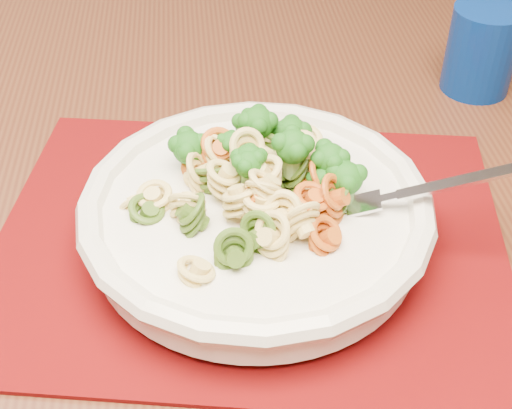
{
  "coord_description": "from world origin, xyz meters",
  "views": [
    {
      "loc": [
        0.17,
        -0.43,
        1.15
      ],
      "look_at": [
        0.19,
        -0.02,
        0.8
      ],
      "focal_mm": 50.0,
      "sensor_mm": 36.0,
      "label": 1
    }
  ],
  "objects": [
    {
      "name": "tumbler",
      "position": [
        0.43,
        0.2,
        0.8
      ],
      "size": [
        0.07,
        0.07,
        0.09
      ],
      "primitive_type": "cylinder",
      "color": "navy",
      "rests_on": "dining_table"
    },
    {
      "name": "fork",
      "position": [
        0.27,
        -0.03,
        0.8
      ],
      "size": [
        0.18,
        0.04,
        0.08
      ],
      "primitive_type": null,
      "rotation": [
        0.0,
        -0.35,
        -0.11
      ],
      "color": "silver",
      "rests_on": "pasta_bowl"
    },
    {
      "name": "dining_table",
      "position": [
        0.17,
        0.1,
        0.65
      ],
      "size": [
        1.38,
        0.93,
        0.75
      ],
      "rotation": [
        0.0,
        0.0,
        0.05
      ],
      "color": "#4E2916",
      "rests_on": "ground"
    },
    {
      "name": "pasta_broccoli_heap",
      "position": [
        0.19,
        -0.02,
        0.8
      ],
      "size": [
        0.23,
        0.23,
        0.06
      ],
      "primitive_type": null,
      "color": "#ECC774",
      "rests_on": "pasta_bowl"
    },
    {
      "name": "placemat",
      "position": [
        0.19,
        -0.02,
        0.76
      ],
      "size": [
        0.44,
        0.36,
        0.0
      ],
      "primitive_type": "cube",
      "rotation": [
        0.0,
        0.0,
        -0.13
      ],
      "color": "#660804",
      "rests_on": "dining_table"
    },
    {
      "name": "pasta_bowl",
      "position": [
        0.19,
        -0.02,
        0.79
      ],
      "size": [
        0.27,
        0.27,
        0.05
      ],
      "color": "white",
      "rests_on": "placemat"
    }
  ]
}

